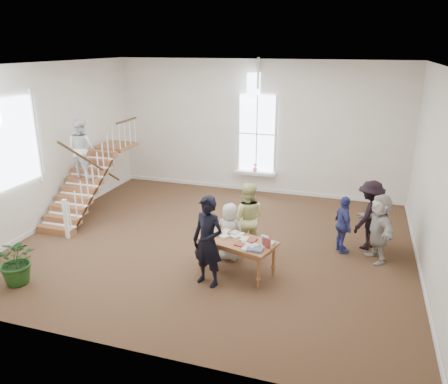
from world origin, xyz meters
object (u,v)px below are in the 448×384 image
(floor_plant, at_px, (17,261))
(police_officer, at_px, (208,241))
(library_table, at_px, (237,243))
(side_chair, at_px, (377,230))
(person_yellow, at_px, (247,218))
(woman_cluster_a, at_px, (343,225))
(elderly_woman, at_px, (230,232))
(woman_cluster_c, at_px, (379,228))
(woman_cluster_b, at_px, (369,215))

(floor_plant, bearing_deg, police_officer, 17.40)
(library_table, height_order, floor_plant, floor_plant)
(police_officer, relative_size, side_chair, 2.23)
(person_yellow, xyz_separation_m, woman_cluster_a, (2.26, 0.70, -0.17))
(elderly_woman, bearing_deg, library_table, 125.76)
(police_officer, bearing_deg, floor_plant, -145.75)
(library_table, height_order, woman_cluster_a, woman_cluster_a)
(police_officer, height_order, elderly_woman, police_officer)
(person_yellow, xyz_separation_m, floor_plant, (-4.32, -2.98, -0.36))
(library_table, height_order, elderly_woman, elderly_woman)
(person_yellow, distance_m, woman_cluster_c, 3.12)
(woman_cluster_b, xyz_separation_m, floor_plant, (-7.18, -4.13, -0.35))
(side_chair, bearing_deg, person_yellow, -158.56)
(person_yellow, relative_size, woman_cluster_b, 1.01)
(person_yellow, height_order, woman_cluster_b, person_yellow)
(side_chair, bearing_deg, woman_cluster_c, -90.23)
(floor_plant, bearing_deg, woman_cluster_c, 25.17)
(woman_cluster_b, distance_m, side_chair, 0.46)
(library_table, height_order, police_officer, police_officer)
(library_table, relative_size, side_chair, 2.12)
(woman_cluster_a, distance_m, side_chair, 1.00)
(elderly_woman, bearing_deg, woman_cluster_b, -148.10)
(woman_cluster_a, xyz_separation_m, floor_plant, (-6.58, -3.68, -0.19))
(police_officer, distance_m, elderly_woman, 1.29)
(woman_cluster_c, bearing_deg, library_table, -87.59)
(woman_cluster_a, bearing_deg, person_yellow, 82.82)
(woman_cluster_b, xyz_separation_m, side_chair, (0.22, 0.08, -0.40))
(person_yellow, bearing_deg, police_officer, 70.50)
(woman_cluster_c, bearing_deg, elderly_woman, -99.10)
(person_yellow, bearing_deg, woman_cluster_b, -164.75)
(police_officer, relative_size, woman_cluster_a, 1.37)
(woman_cluster_a, relative_size, floor_plant, 1.35)
(elderly_woman, height_order, person_yellow, person_yellow)
(woman_cluster_b, bearing_deg, side_chair, 137.50)
(floor_plant, bearing_deg, woman_cluster_b, 29.88)
(woman_cluster_b, xyz_separation_m, woman_cluster_c, (0.22, -0.65, -0.06))
(woman_cluster_b, bearing_deg, elderly_woman, -34.37)
(woman_cluster_b, height_order, floor_plant, woman_cluster_b)
(woman_cluster_b, bearing_deg, floor_plant, -32.03)
(person_yellow, bearing_deg, floor_plant, 27.96)
(woman_cluster_a, xyz_separation_m, side_chair, (0.82, 0.53, -0.24))
(person_yellow, xyz_separation_m, woman_cluster_b, (2.86, 1.15, -0.01))
(person_yellow, bearing_deg, library_table, 86.87)
(library_table, bearing_deg, side_chair, 53.83)
(library_table, bearing_deg, woman_cluster_b, 54.99)
(police_officer, relative_size, woman_cluster_c, 1.20)
(library_table, bearing_deg, woman_cluster_c, 44.13)
(person_yellow, height_order, side_chair, person_yellow)
(person_yellow, distance_m, side_chair, 3.34)
(elderly_woman, height_order, woman_cluster_a, woman_cluster_a)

